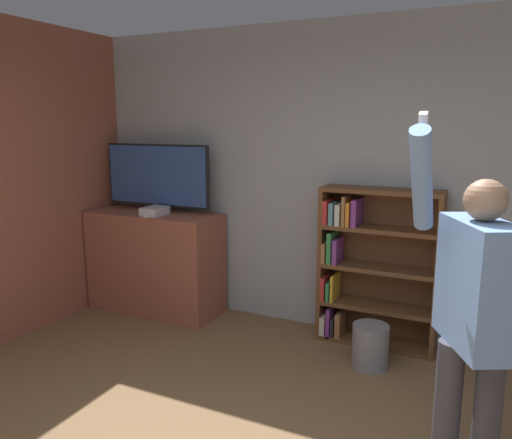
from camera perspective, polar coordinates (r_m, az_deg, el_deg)
wall_back at (r=4.36m, az=11.42°, el=4.29°), size 7.12×0.09×2.70m
wall_side_brick at (r=4.64m, az=-26.77°, el=3.69°), size 0.06×4.34×2.70m
tv_ledge at (r=5.04m, az=-11.39°, el=-4.77°), size 1.31×0.54×0.99m
television at (r=4.95m, az=-11.20°, el=4.81°), size 1.15×0.22×0.66m
game_console at (r=4.80m, az=-11.51°, el=0.95°), size 0.19×0.24×0.08m
remote_loose at (r=4.74m, az=-11.99°, el=0.44°), size 0.09×0.14×0.02m
bookshelf at (r=4.29m, az=12.77°, el=-5.16°), size 0.97×0.28×1.33m
person at (r=2.59m, az=23.80°, el=-9.64°), size 0.62×0.57×1.90m
waste_bin at (r=4.03m, az=12.91°, el=-13.91°), size 0.28×0.28×0.34m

